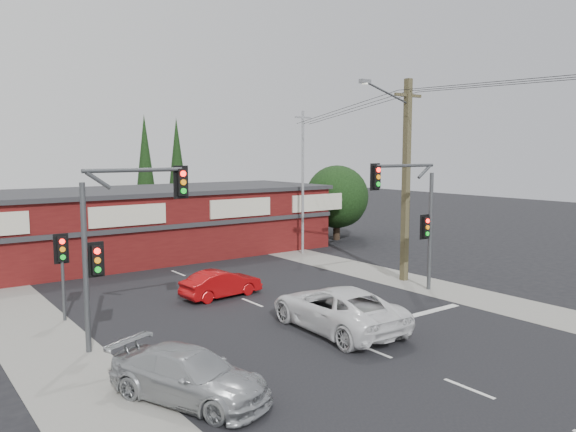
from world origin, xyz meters
TOP-DOWN VIEW (x-y plane):
  - ground at (0.00, 0.00)m, footprint 120.00×120.00m
  - road_strip at (0.00, 5.00)m, footprint 14.00×70.00m
  - verge_left at (-8.50, 5.00)m, footprint 3.00×70.00m
  - verge_right at (8.50, 5.00)m, footprint 3.00×70.00m
  - stop_line at (3.50, -1.50)m, footprint 6.50×0.35m
  - white_suv at (0.51, -0.98)m, footprint 2.95×5.87m
  - silver_suv at (-6.46, -3.13)m, footprint 3.57×4.95m
  - red_sedan at (-0.57, 5.57)m, footprint 3.79×1.62m
  - lane_dashes at (0.00, 0.27)m, footprint 0.12×38.15m
  - shop_building at (-0.99, 16.99)m, footprint 27.30×8.40m
  - tree_cluster at (14.69, 15.44)m, footprint 5.90×5.10m
  - conifer_near at (3.50, 24.00)m, footprint 1.80×1.80m
  - conifer_far at (7.00, 26.00)m, footprint 1.80×1.80m
  - traffic_mast_left at (-6.43, 2.00)m, footprint 3.77×0.27m
  - traffic_mast_right at (6.86, 1.00)m, footprint 3.96×0.27m
  - pedestal_signal at (-7.20, 6.01)m, footprint 0.55×0.27m
  - utility_pole at (8.36, 2.99)m, footprint 4.38×0.59m
  - steel_pole at (9.00, 12.00)m, footprint 1.20×0.16m
  - power_lines at (8.47, -2.47)m, footprint 2.01×29.00m

SIDE VIEW (x-z plane):
  - ground at x=0.00m, z-range 0.00..0.00m
  - road_strip at x=0.00m, z-range 0.00..0.01m
  - verge_left at x=-8.50m, z-range 0.00..0.02m
  - verge_right at x=8.50m, z-range 0.00..0.02m
  - lane_dashes at x=0.00m, z-range 0.01..0.02m
  - stop_line at x=3.50m, z-range 0.01..0.02m
  - red_sedan at x=-0.57m, z-range 0.00..1.22m
  - silver_suv at x=-6.46m, z-range 0.00..1.33m
  - white_suv at x=0.51m, z-range 0.00..1.59m
  - shop_building at x=-0.99m, z-range 0.02..4.25m
  - pedestal_signal at x=-7.20m, z-range 0.72..4.09m
  - tree_cluster at x=14.69m, z-range 0.15..5.65m
  - traffic_mast_left at x=-6.43m, z-range 0.94..6.92m
  - traffic_mast_right at x=6.86m, z-range 0.96..6.93m
  - steel_pole at x=9.00m, z-range 0.20..9.20m
  - utility_pole at x=8.36m, z-range 0.40..10.40m
  - conifer_near at x=3.50m, z-range 0.85..10.10m
  - conifer_far at x=7.00m, z-range 0.85..10.10m
  - power_lines at x=8.47m, z-range 8.43..9.65m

